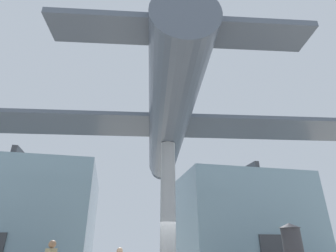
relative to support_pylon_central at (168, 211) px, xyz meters
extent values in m
cube|color=#7593A3|center=(-8.97, 13.24, 0.67)|extent=(10.60, 12.08, 7.20)
cube|color=#383A3F|center=(-8.97, 13.24, 4.57)|extent=(0.36, 11.48, 0.60)
cube|color=#7593A3|center=(8.97, 13.24, 0.67)|extent=(10.60, 12.08, 7.20)
cube|color=#383A3F|center=(8.97, 13.24, 4.57)|extent=(0.36, 11.48, 0.60)
cube|color=#383A3F|center=(8.97, 7.14, -1.78)|extent=(1.80, 0.12, 2.30)
cylinder|color=#999EA3|center=(0.00, 0.00, 0.00)|extent=(0.63, 0.63, 5.86)
cylinder|color=#4C5666|center=(0.00, 0.00, 3.82)|extent=(3.74, 13.48, 1.78)
cube|color=#4C5666|center=(0.00, 0.00, 3.82)|extent=(21.79, 5.55, 0.18)
cube|color=#4C5666|center=(-0.87, -5.82, 3.95)|extent=(7.01, 2.02, 0.18)
cone|color=#4C5666|center=(1.08, 7.21, 3.82)|extent=(1.68, 1.43, 1.51)
sphere|color=black|center=(1.20, 7.99, 3.82)|extent=(0.44, 0.44, 0.44)
sphere|color=tan|center=(-1.83, 0.35, -1.47)|extent=(0.24, 0.24, 0.24)
sphere|color=#936B4C|center=(-4.30, 0.27, -1.24)|extent=(0.27, 0.27, 0.27)
cone|color=#2D2D33|center=(5.38, -0.15, -0.50)|extent=(0.92, 0.92, 0.20)
camera|label=1|loc=(-2.36, -10.95, -1.22)|focal=28.00mm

